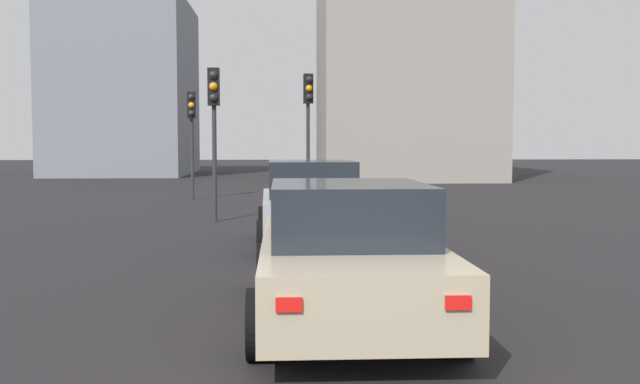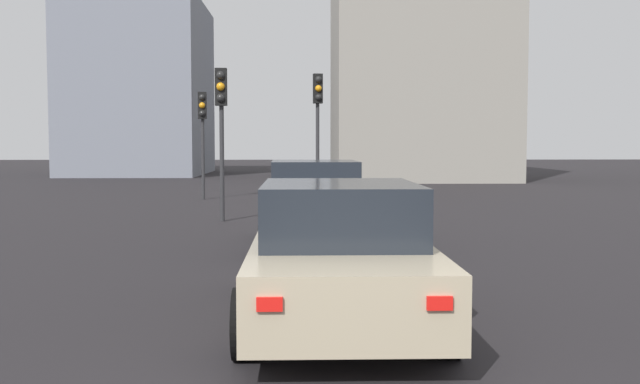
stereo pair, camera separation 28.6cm
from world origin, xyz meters
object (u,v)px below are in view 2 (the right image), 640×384
Objects in this scene: car_beige_second at (339,254)px; car_silver_lead at (314,206)px; traffic_light_near_right at (202,122)px; traffic_light_far_left at (221,111)px; traffic_light_near_left at (318,111)px.

car_silver_lead is at bearing 1.47° from car_beige_second.
traffic_light_near_right is 7.20m from traffic_light_far_left.
car_silver_lead is 9.31m from traffic_light_near_left.
traffic_light_near_left is 1.11× the size of traffic_light_near_right.
car_beige_second is at bearing -179.60° from car_silver_lead.
traffic_light_near_left is at bearing 55.36° from traffic_light_near_right.
traffic_light_near_right reaches higher than car_silver_lead.
traffic_light_far_left is at bearing 8.26° from traffic_light_near_right.
car_silver_lead is 12.12m from traffic_light_near_right.
traffic_light_far_left is (10.12, 2.31, 1.95)m from car_beige_second.
traffic_light_near_right is 0.98× the size of traffic_light_far_left.
car_beige_second is 1.28× the size of traffic_light_far_left.
traffic_light_far_left is (-7.06, -1.38, 0.06)m from traffic_light_near_right.
traffic_light_near_right is (2.38, 3.83, -0.28)m from traffic_light_near_left.
traffic_light_near_left reaches higher than traffic_light_far_left.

